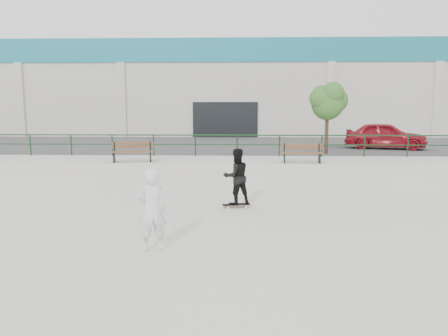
{
  "coord_description": "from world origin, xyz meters",
  "views": [
    {
      "loc": [
        1.11,
        -9.88,
        2.84
      ],
      "look_at": [
        0.69,
        2.0,
        1.16
      ],
      "focal_mm": 35.0,
      "sensor_mm": 36.0,
      "label": 1
    }
  ],
  "objects_px": {
    "tree": "(328,100)",
    "skateboard": "(236,205)",
    "bench_left": "(132,152)",
    "red_car": "(385,135)",
    "standing_skater": "(236,176)",
    "bench_right": "(302,153)",
    "seated_skater": "(152,210)"
  },
  "relations": [
    {
      "from": "red_car",
      "to": "skateboard",
      "type": "distance_m",
      "value": 15.1
    },
    {
      "from": "bench_left",
      "to": "tree",
      "type": "bearing_deg",
      "value": 10.77
    },
    {
      "from": "bench_right",
      "to": "tree",
      "type": "height_order",
      "value": "tree"
    },
    {
      "from": "tree",
      "to": "seated_skater",
      "type": "distance_m",
      "value": 15.09
    },
    {
      "from": "skateboard",
      "to": "standing_skater",
      "type": "height_order",
      "value": "standing_skater"
    },
    {
      "from": "skateboard",
      "to": "seated_skater",
      "type": "distance_m",
      "value": 4.22
    },
    {
      "from": "tree",
      "to": "red_car",
      "type": "xyz_separation_m",
      "value": [
        3.8,
        2.8,
        -1.9
      ]
    },
    {
      "from": "bench_left",
      "to": "standing_skater",
      "type": "relative_size",
      "value": 1.19
    },
    {
      "from": "seated_skater",
      "to": "bench_left",
      "type": "bearing_deg",
      "value": -92.57
    },
    {
      "from": "red_car",
      "to": "standing_skater",
      "type": "height_order",
      "value": "red_car"
    },
    {
      "from": "bench_left",
      "to": "standing_skater",
      "type": "bearing_deg",
      "value": -65.14
    },
    {
      "from": "bench_left",
      "to": "skateboard",
      "type": "distance_m",
      "value": 7.75
    },
    {
      "from": "bench_left",
      "to": "skateboard",
      "type": "xyz_separation_m",
      "value": [
        4.49,
        -6.26,
        -0.84
      ]
    },
    {
      "from": "standing_skater",
      "to": "bench_right",
      "type": "bearing_deg",
      "value": -136.16
    },
    {
      "from": "red_car",
      "to": "tree",
      "type": "bearing_deg",
      "value": 143.09
    },
    {
      "from": "tree",
      "to": "red_car",
      "type": "height_order",
      "value": "tree"
    },
    {
      "from": "tree",
      "to": "bench_left",
      "type": "bearing_deg",
      "value": -158.42
    },
    {
      "from": "red_car",
      "to": "seated_skater",
      "type": "bearing_deg",
      "value": 165.67
    },
    {
      "from": "tree",
      "to": "skateboard",
      "type": "height_order",
      "value": "tree"
    },
    {
      "from": "bench_left",
      "to": "standing_skater",
      "type": "height_order",
      "value": "standing_skater"
    },
    {
      "from": "red_car",
      "to": "bench_right",
      "type": "bearing_deg",
      "value": 155.78
    },
    {
      "from": "tree",
      "to": "standing_skater",
      "type": "height_order",
      "value": "tree"
    },
    {
      "from": "bench_left",
      "to": "red_car",
      "type": "bearing_deg",
      "value": 15.62
    },
    {
      "from": "bench_right",
      "to": "seated_skater",
      "type": "distance_m",
      "value": 10.93
    },
    {
      "from": "bench_left",
      "to": "standing_skater",
      "type": "xyz_separation_m",
      "value": [
        4.49,
        -6.26,
        -0.03
      ]
    },
    {
      "from": "tree",
      "to": "red_car",
      "type": "bearing_deg",
      "value": 36.36
    },
    {
      "from": "bench_right",
      "to": "tree",
      "type": "relative_size",
      "value": 0.5
    },
    {
      "from": "skateboard",
      "to": "standing_skater",
      "type": "distance_m",
      "value": 0.81
    },
    {
      "from": "bench_left",
      "to": "red_car",
      "type": "relative_size",
      "value": 0.43
    },
    {
      "from": "tree",
      "to": "standing_skater",
      "type": "distance_m",
      "value": 11.0
    },
    {
      "from": "seated_skater",
      "to": "standing_skater",
      "type": "bearing_deg",
      "value": -131.62
    },
    {
      "from": "skateboard",
      "to": "bench_right",
      "type": "bearing_deg",
      "value": 50.84
    }
  ]
}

